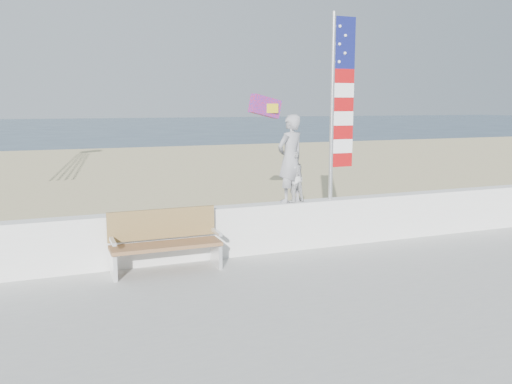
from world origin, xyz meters
The scene contains 8 objects.
ground centered at (0.00, 0.00, 0.00)m, with size 220.00×220.00×0.00m, color #293D52.
sand centered at (0.00, 9.00, 0.04)m, with size 90.00×40.00×0.08m, color #CDBC89.
seawall centered at (0.00, 2.00, 0.63)m, with size 30.00×0.35×0.90m, color white.
adult centered at (0.97, 2.00, 1.90)m, with size 0.60×0.39×1.64m, color gray.
child centered at (1.02, 2.00, 1.56)m, with size 0.47×0.36×0.96m, color #BEBEBE.
bench centered at (-1.52, 1.55, 0.69)m, with size 1.80×0.57×1.00m.
flag centered at (1.95, 2.00, 2.99)m, with size 0.50×0.08×3.50m.
parafoil_kite centered at (2.04, 5.75, 2.84)m, with size 0.95×0.46×0.63m.
Camera 1 is at (-3.31, -7.06, 2.90)m, focal length 38.00 mm.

